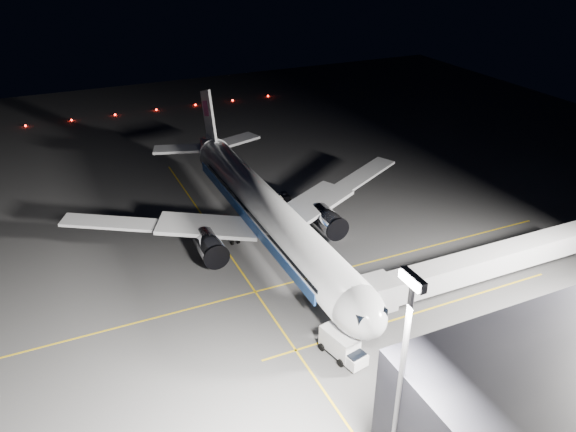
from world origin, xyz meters
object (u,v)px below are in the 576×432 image
Objects in this scene: jet_bridge at (476,265)px; safety_cone_c at (319,213)px; safety_cone_b at (299,244)px; service_truck at (343,345)px; floodlight_mast_south at (402,371)px; safety_cone_a at (281,224)px; baggage_tug at (284,197)px; airliner at (265,210)px.

jet_bridge reaches higher than safety_cone_c.
safety_cone_b is at bearing -144.93° from jet_bridge.
jet_bridge reaches higher than service_truck.
floodlight_mast_south is 31.33× the size of safety_cone_c.
jet_bridge is 58.84× the size of safety_cone_a.
safety_cone_a is (-26.51, -14.06, -4.29)m from jet_bridge.
baggage_tug is 3.35× the size of safety_cone_c.
airliner is 10.26× the size of service_truck.
safety_cone_c is (-7.50, 7.04, -0.01)m from safety_cone_b.
baggage_tug is (-52.42, 14.01, -11.65)m from floodlight_mast_south.
safety_cone_c is at bearing 111.93° from airliner.
floodlight_mast_south is (41.08, -6.01, 7.21)m from airliner.
service_truck is 33.14m from safety_cone_c.
airliner is 26.36m from service_truck.
safety_cone_a is at bearing 167.32° from floodlight_mast_south.
airliner is 14.57m from baggage_tug.
floodlight_mast_south reaches higher than safety_cone_a.
baggage_tug is at bearing 153.23° from service_truck.
service_truck is at bearing 164.66° from floodlight_mast_south.
jet_bridge is at bearing 27.93° from safety_cone_a.
airliner is at bearing 171.67° from floodlight_mast_south.
floodlight_mast_south reaches higher than airliner.
jet_bridge is 15.52× the size of baggage_tug.
jet_bridge reaches higher than safety_cone_a.
jet_bridge is 51.24× the size of safety_cone_b.
jet_bridge is at bearing 126.79° from floodlight_mast_south.
airliner is 2.97× the size of floodlight_mast_south.
floodlight_mast_south is at bearing -53.21° from jet_bridge.
safety_cone_c reaches higher than safety_cone_a.
service_truck is 23.76m from safety_cone_b.
airliner is at bearing -37.85° from baggage_tug.
airliner is at bearing -68.07° from safety_cone_c.
safety_cone_c is at bearing 145.06° from service_truck.
jet_bridge is at bearing 38.04° from airliner.
safety_cone_b is (6.49, 0.00, 0.04)m from safety_cone_a.
safety_cone_c is (-27.52, -7.01, -4.25)m from jet_bridge.
safety_cone_a is (-3.43, 4.00, -4.87)m from airliner.
safety_cone_a is 6.49m from safety_cone_b.
safety_cone_b is at bearing 165.25° from floodlight_mast_south.
safety_cone_a is at bearing -152.07° from jet_bridge.
jet_bridge is 20.39m from service_truck.
baggage_tug is (-37.39, 9.88, -0.83)m from service_truck.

